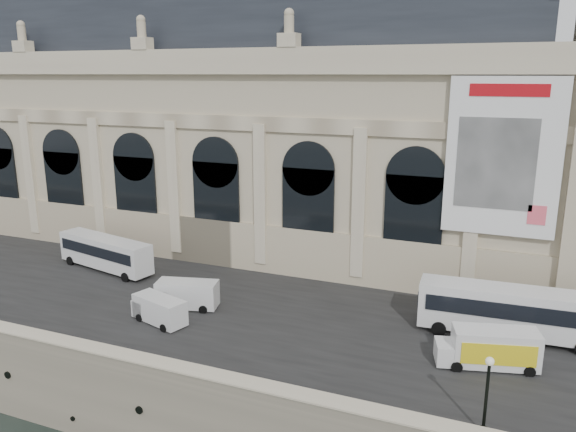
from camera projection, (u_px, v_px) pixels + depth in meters
name	position (u px, v px, depth m)	size (l,w,h in m)	color
quay	(299.00, 260.00, 70.20)	(160.00, 70.00, 6.00)	gray
street	(215.00, 298.00, 50.62)	(160.00, 24.00, 0.06)	#2D2D2D
parapet	(118.00, 360.00, 38.46)	(160.00, 1.40, 1.21)	gray
museum	(238.00, 127.00, 64.56)	(69.00, 18.70, 29.10)	#B7AA8D
bus_left	(105.00, 252.00, 57.39)	(11.96, 4.84, 3.45)	silver
bus_right	(509.00, 310.00, 42.57)	(13.56, 3.73, 3.96)	silver
van_b	(157.00, 309.00, 45.48)	(5.27, 3.17, 2.20)	silver
van_c	(184.00, 294.00, 48.28)	(5.73, 3.28, 2.41)	silver
box_truck	(489.00, 348.00, 38.48)	(7.12, 3.84, 2.74)	silver
lamp_right	(486.00, 397.00, 30.90)	(0.49, 0.49, 4.79)	black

